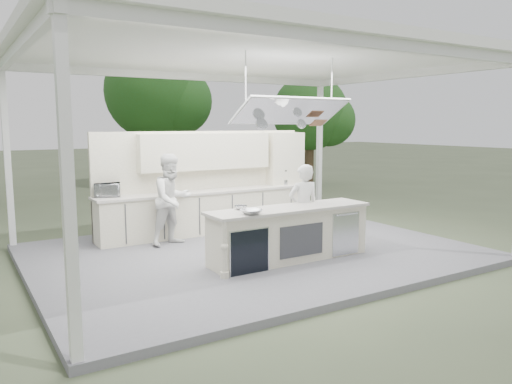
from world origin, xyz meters
TOP-DOWN VIEW (x-y plane):
  - ground at (0.00, 0.00)m, footprint 90.00×90.00m
  - stage_deck at (0.00, 0.00)m, footprint 8.00×6.00m
  - tent at (0.00, -0.01)m, footprint 8.20×6.20m
  - demo_island at (0.18, -0.91)m, footprint 3.10×0.79m
  - back_counter at (0.00, 1.90)m, footprint 5.08×0.72m
  - back_wall_unit at (0.44, 2.11)m, footprint 5.05×0.48m
  - tree_cluster at (-0.16, 9.77)m, footprint 19.55×9.40m
  - head_chef at (0.75, -0.56)m, footprint 0.67×0.50m
  - sous_chef at (-1.14, 1.26)m, footprint 1.03×0.89m
  - toaster_oven at (-2.20, 2.08)m, footprint 0.58×0.47m
  - bowl_large at (-0.75, -1.15)m, footprint 0.38×0.38m
  - bowl_small at (-0.66, -0.65)m, footprint 0.28×0.28m

SIDE VIEW (x-z plane):
  - ground at x=0.00m, z-range 0.00..0.00m
  - stage_deck at x=0.00m, z-range 0.00..0.12m
  - demo_island at x=0.18m, z-range 0.12..1.07m
  - back_counter at x=0.00m, z-range 0.12..1.07m
  - head_chef at x=0.75m, z-range 0.12..1.78m
  - sous_chef at x=-1.14m, z-range 0.12..1.95m
  - bowl_small at x=-0.66m, z-range 1.07..1.14m
  - bowl_large at x=-0.75m, z-range 1.07..1.15m
  - toaster_oven at x=-2.20m, z-range 1.07..1.35m
  - back_wall_unit at x=0.44m, z-range 0.45..2.70m
  - tree_cluster at x=-0.16m, z-range 0.36..6.21m
  - tent at x=0.00m, z-range 1.78..5.64m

